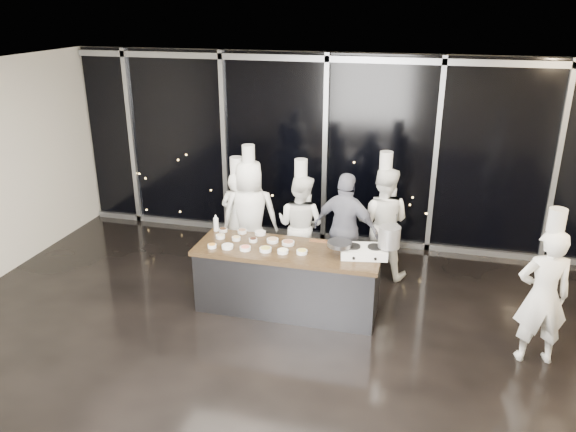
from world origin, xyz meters
name	(u,v)px	position (x,y,z in m)	size (l,w,h in m)	color
ground	(269,344)	(0.00, 0.00, 0.00)	(9.00, 9.00, 0.00)	black
room_shell	(282,171)	(0.18, 0.00, 2.25)	(9.02, 7.02, 3.21)	beige
window_wall	(326,151)	(0.00, 3.43, 1.60)	(8.90, 0.11, 3.20)	black
demo_counter	(288,279)	(0.00, 0.90, 0.45)	(2.46, 0.86, 0.90)	#35363A
stove	(364,251)	(1.00, 0.93, 0.96)	(0.64, 0.46, 0.14)	white
frying_pan	(339,244)	(0.69, 0.86, 1.07)	(0.58, 0.37, 0.05)	slate
stock_pot	(389,237)	(1.31, 0.98, 1.18)	(0.28, 0.28, 0.28)	#ABABAD
prep_bowls	(256,242)	(-0.45, 0.94, 0.93)	(1.38, 0.72, 0.05)	silver
squeeze_bottle	(216,223)	(-1.14, 1.24, 1.02)	(0.07, 0.07, 0.25)	silver
chef_far_left	(238,218)	(-1.10, 2.05, 0.80)	(0.61, 0.45, 1.77)	white
chef_left	(250,215)	(-0.88, 1.97, 0.89)	(0.98, 0.77, 1.99)	white
chef_center	(300,225)	(-0.09, 2.00, 0.81)	(0.91, 0.79, 1.82)	white
guest	(346,230)	(0.62, 1.86, 0.85)	(1.07, 0.65, 1.70)	#141838
chef_right	(382,222)	(1.11, 2.25, 0.87)	(0.88, 0.71, 1.95)	white
chef_side	(543,295)	(3.09, 0.50, 0.85)	(0.67, 0.50, 1.90)	white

